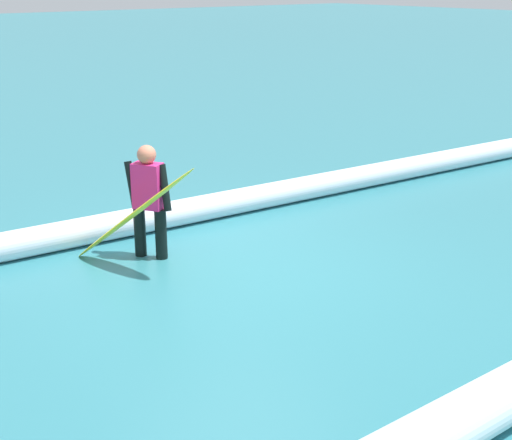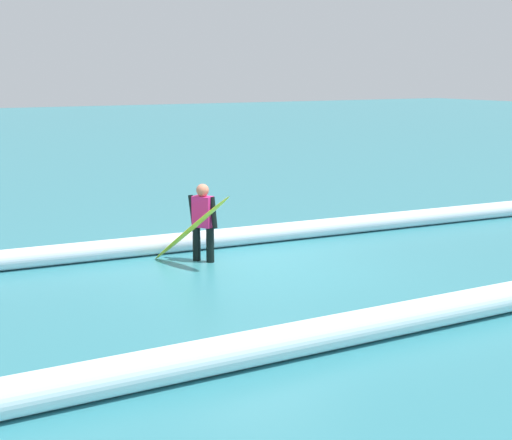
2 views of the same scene
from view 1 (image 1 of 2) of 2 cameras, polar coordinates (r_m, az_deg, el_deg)
name	(u,v)px [view 1 (image 1 of 2)]	position (r m, az deg, el deg)	size (l,w,h in m)	color
ground_plane	(237,267)	(8.44, -1.51, -3.69)	(120.79, 120.79, 0.00)	teal
surfer	(149,196)	(8.58, -8.40, 1.87)	(0.35, 0.57, 1.36)	black
surfboard	(133,215)	(8.29, -9.63, 0.37)	(0.91, 1.63, 1.32)	yellow
wave_crest_foreground	(206,207)	(10.02, -3.95, 0.99)	(0.35, 0.35, 17.78)	white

